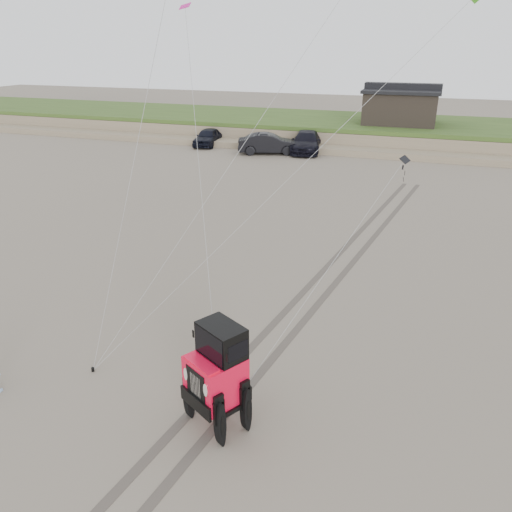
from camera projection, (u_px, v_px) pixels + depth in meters
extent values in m
plane|color=#6B6054|center=(193.00, 388.00, 12.92)|extent=(160.00, 160.00, 0.00)
cube|color=#7A6B54|center=(376.00, 132.00, 45.59)|extent=(160.00, 12.00, 1.40)
cube|color=#2D4719|center=(377.00, 123.00, 45.25)|extent=(160.00, 12.00, 0.35)
cube|color=#7A6B54|center=(366.00, 150.00, 40.13)|extent=(160.00, 3.50, 0.50)
cube|color=black|center=(401.00, 108.00, 43.19)|extent=(6.00, 5.00, 2.60)
cube|color=black|center=(403.00, 91.00, 42.63)|extent=(6.40, 5.40, 0.25)
cube|color=black|center=(403.00, 86.00, 42.49)|extent=(6.40, 1.20, 0.50)
imported|color=black|center=(208.00, 137.00, 43.06)|extent=(2.16, 4.43, 1.46)
imported|color=black|center=(269.00, 144.00, 39.83)|extent=(5.21, 3.26, 1.62)
imported|color=black|center=(306.00, 142.00, 40.54)|extent=(3.12, 5.84, 1.61)
cube|color=#D51A8A|center=(185.00, 6.00, 18.03)|extent=(0.44, 0.29, 0.25)
cube|color=black|center=(405.00, 160.00, 14.97)|extent=(0.34, 0.43, 0.20)
cylinder|color=black|center=(93.00, 369.00, 13.54)|extent=(0.08, 0.08, 0.12)
cylinder|color=black|center=(221.00, 420.00, 11.74)|extent=(0.08, 0.08, 0.12)
cube|color=#4C443D|center=(321.00, 273.00, 19.36)|extent=(4.42, 29.74, 0.01)
cube|color=#4C443D|center=(342.00, 276.00, 19.12)|extent=(4.42, 29.74, 0.01)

